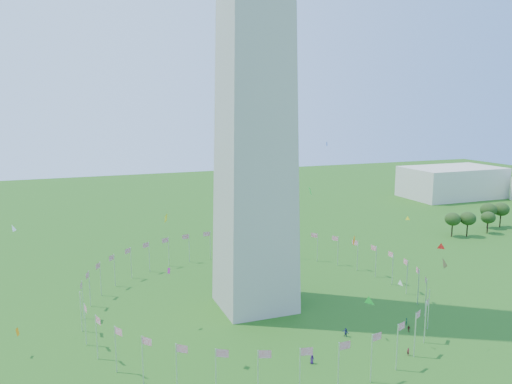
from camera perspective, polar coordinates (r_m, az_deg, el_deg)
flag_ring at (r=123.39m, az=-0.13°, el=-10.90°), size 80.24×80.24×9.00m
gov_building_east_a at (r=285.07m, az=21.46°, el=1.06°), size 50.00×30.00×16.00m
kites_aloft at (r=101.30m, az=11.87°, el=-6.92°), size 107.10×69.93×35.49m
tree_line_east at (r=216.35m, az=26.04°, el=-2.77°), size 52.92×15.72×9.90m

